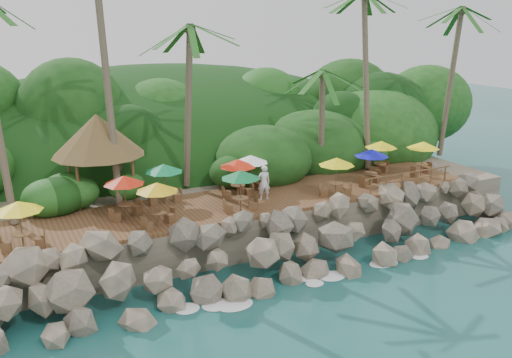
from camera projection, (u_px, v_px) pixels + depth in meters
name	position (u px, v px, depth m)	size (l,w,h in m)	color
ground	(316.00, 283.00, 25.09)	(140.00, 140.00, 0.00)	#19514F
land_base	(191.00, 176.00, 38.46)	(32.00, 25.20, 2.10)	gray
jungle_hill	(160.00, 166.00, 45.16)	(44.80, 28.00, 15.40)	#143811
seawall	(294.00, 244.00, 26.47)	(29.00, 4.00, 2.30)	gray
terrace	(256.00, 200.00, 29.59)	(26.00, 5.00, 0.20)	brown
jungle_foliage	(197.00, 194.00, 37.90)	(44.00, 16.00, 12.00)	#143811
foam_line	(312.00, 280.00, 25.33)	(25.20, 0.80, 0.06)	white
palms	(260.00, 9.00, 29.96)	(34.32, 7.32, 13.63)	brown
palapa	(97.00, 135.00, 28.64)	(4.85, 4.85, 4.60)	brown
dining_clusters	(259.00, 168.00, 28.81)	(24.97, 5.03, 2.14)	brown
railing	(409.00, 178.00, 31.16)	(6.10, 0.10, 1.00)	brown
waiter	(264.00, 183.00, 29.15)	(0.69, 0.45, 1.90)	silver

